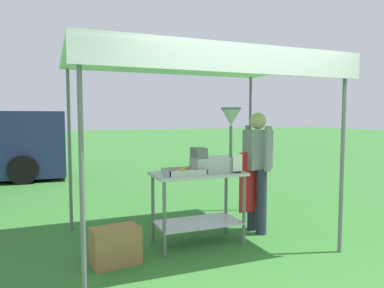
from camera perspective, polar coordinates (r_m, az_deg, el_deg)
name	(u,v)px	position (r m, az deg, el deg)	size (l,w,h in m)	color
ground_plane	(132,180)	(8.87, -9.62, -5.78)	(70.00, 70.00, 0.00)	#33702D
stall_canopy	(195,66)	(4.38, 0.51, 12.41)	(3.02, 2.20, 2.25)	slate
donut_cart	(198,192)	(4.34, 0.99, -7.78)	(1.11, 0.57, 0.88)	#B7B7BC
donut_tray	(184,172)	(4.12, -1.27, -4.60)	(0.45, 0.32, 0.07)	#B7B7BC
donut_fryer	(218,150)	(4.35, 4.21, -0.96)	(0.62, 0.28, 0.78)	#B7B7BC
menu_sign	(238,165)	(4.30, 7.34, -3.35)	(0.13, 0.05, 0.22)	black
vendor	(257,166)	(4.82, 10.41, -3.43)	(0.46, 0.53, 1.61)	#2D3347
supply_crate	(116,246)	(3.96, -12.20, -15.70)	(0.53, 0.35, 0.40)	olive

